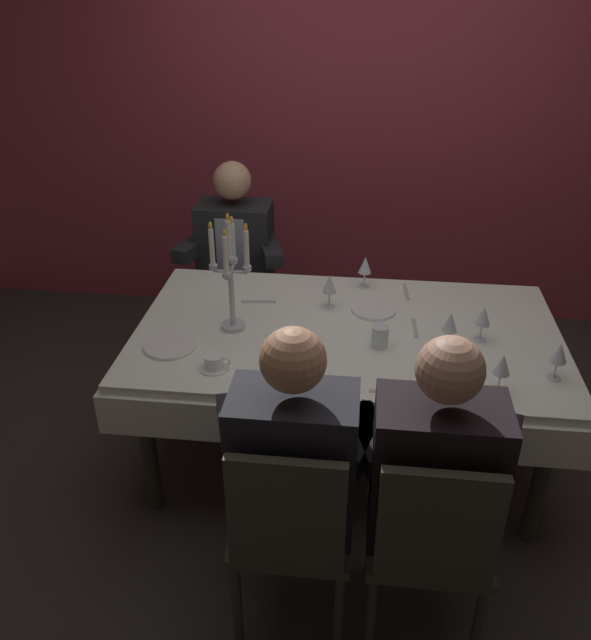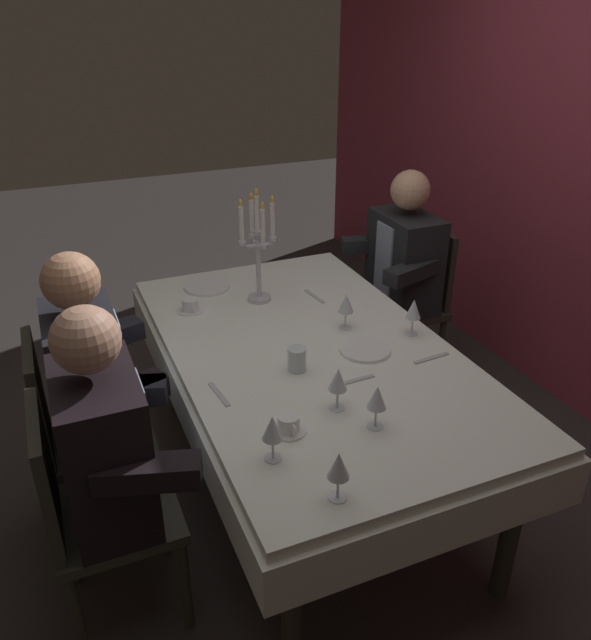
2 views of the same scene
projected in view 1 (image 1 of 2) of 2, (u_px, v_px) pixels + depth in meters
The scene contains 22 objects.
ground_plane at pixel (341, 456), 3.27m from camera, with size 12.00×12.00×0.00m, color #332D2C.
back_wall at pixel (363, 113), 4.05m from camera, with size 6.00×0.12×2.70m, color #973445.
dining_table at pixel (346, 352), 2.97m from camera, with size 1.94×1.14×0.74m.
candelabra at pixel (231, 277), 2.80m from camera, with size 0.19×0.19×0.55m.
dinner_plate_0 at pixel (374, 310), 3.06m from camera, with size 0.21×0.21×0.01m, color white.
dinner_plate_1 at pixel (171, 345), 2.78m from camera, with size 0.23×0.23×0.01m, color white.
wine_glass_0 at pixel (329, 285), 3.05m from camera, with size 0.07×0.07×0.16m.
wine_glass_1 at pixel (559, 354), 2.52m from camera, with size 0.07×0.07×0.16m.
wine_glass_2 at pixel (365, 266), 3.24m from camera, with size 0.07×0.07×0.16m.
wine_glass_3 at pixel (502, 366), 2.45m from camera, with size 0.07×0.07×0.16m.
wine_glass_4 at pixel (450, 323), 2.73m from camera, with size 0.07×0.07×0.16m.
wine_glass_5 at pixel (483, 317), 2.78m from camera, with size 0.07×0.07×0.16m.
water_tumbler_0 at pixel (380, 336), 2.77m from camera, with size 0.07×0.07×0.10m, color silver.
coffee_cup_0 at pixel (214, 363), 2.63m from camera, with size 0.13×0.12×0.06m.
coffee_cup_1 at pixel (466, 368), 2.59m from camera, with size 0.13×0.12×0.06m.
fork_0 at pixel (406, 292), 3.24m from camera, with size 0.17×0.02×0.01m, color #B7B7BC.
fork_1 at pixel (259, 302), 3.14m from camera, with size 0.17×0.02×0.01m, color #B7B7BC.
spoon_2 at pixel (391, 391), 2.50m from camera, with size 0.17×0.02×0.01m, color #B7B7BC.
fork_3 at pixel (415, 328), 2.92m from camera, with size 0.17×0.02×0.01m, color #B7B7BC.
seated_diner_0 at pixel (236, 247), 3.75m from camera, with size 0.63×0.48×1.24m.
seated_diner_1 at pixel (293, 461), 2.16m from camera, with size 0.63×0.48×1.24m.
seated_diner_2 at pixel (436, 473), 2.11m from camera, with size 0.63×0.48×1.24m.
Camera 1 is at (0.06, -2.52, 2.21)m, focal length 36.28 mm.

